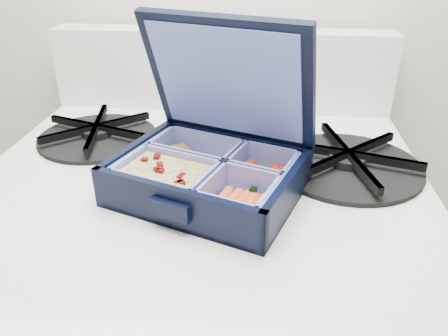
# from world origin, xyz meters

# --- Properties ---
(bento_box) EXTENTS (0.25, 0.23, 0.05)m
(bento_box) POSITION_xyz_m (0.01, 1.64, 0.91)
(bento_box) COLOR black
(bento_box) RESTS_ON stove
(burner_grate) EXTENTS (0.25, 0.25, 0.03)m
(burner_grate) POSITION_xyz_m (0.19, 1.73, 0.90)
(burner_grate) COLOR black
(burner_grate) RESTS_ON stove
(burner_grate_rear) EXTENTS (0.23, 0.23, 0.02)m
(burner_grate_rear) POSITION_xyz_m (-0.19, 1.79, 0.90)
(burner_grate_rear) COLOR black
(burner_grate_rear) RESTS_ON stove
(fork) EXTENTS (0.07, 0.20, 0.01)m
(fork) POSITION_xyz_m (0.08, 1.75, 0.89)
(fork) COLOR silver
(fork) RESTS_ON stove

